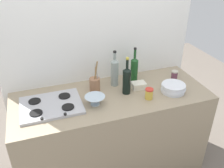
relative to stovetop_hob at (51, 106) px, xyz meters
The scene contains 13 objects.
ground_plane 1.06m from the stovetop_hob, ahead, with size 6.00×6.00×0.00m, color #6B6056.
counter_block 0.72m from the stovetop_hob, ahead, with size 1.80×0.70×0.90m, color tan.
backsplash_panel 0.71m from the stovetop_hob, 35.26° to the left, with size 1.90×0.06×2.34m, color white.
stovetop_hob is the anchor object (origin of this frame).
plate_stack 1.11m from the stovetop_hob, ahead, with size 0.22×0.22×0.08m.
wine_bottle_leftmost 0.67m from the stovetop_hob, 15.96° to the left, with size 0.07×0.07×0.35m.
wine_bottle_mid_left 0.87m from the stovetop_hob, 13.08° to the left, with size 0.07×0.07×0.35m.
wine_bottle_mid_right 0.70m from the stovetop_hob, ahead, with size 0.08×0.08×0.35m.
mixing_bowl 0.37m from the stovetop_hob, 12.83° to the right, with size 0.18×0.18×0.08m.
butter_dish 0.83m from the stovetop_hob, ahead, with size 0.13×0.10×0.06m, color silver.
utensil_crock 0.45m from the stovetop_hob, 18.25° to the left, with size 0.10×0.10×0.30m.
condiment_jar_front 1.24m from the stovetop_hob, ahead, with size 0.07×0.07×0.10m.
condiment_jar_rear 0.85m from the stovetop_hob, 10.11° to the right, with size 0.07×0.07×0.10m.
Camera 1 is at (-0.61, -1.78, 2.10)m, focal length 39.27 mm.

